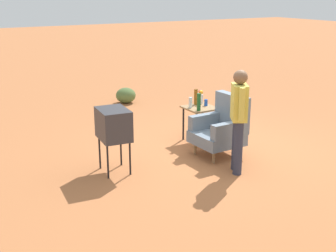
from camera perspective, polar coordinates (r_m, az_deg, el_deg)
ground_plane at (r=8.05m, az=6.67°, el=-3.33°), size 60.00×60.00×0.00m
armchair at (r=7.79m, az=6.88°, el=-0.17°), size 0.80×0.80×1.06m
side_table at (r=8.44m, az=4.09°, el=1.76°), size 0.56×0.56×0.67m
tv_on_stand at (r=6.96m, az=-6.97°, el=0.17°), size 0.64×0.50×1.03m
person_standing at (r=6.95m, az=9.03°, el=1.39°), size 0.50×0.37×1.64m
bottle_short_clear at (r=8.33m, az=2.89°, el=3.01°), size 0.06×0.06×0.20m
bottle_tall_amber at (r=8.57m, az=3.58°, el=3.75°), size 0.07×0.07×0.30m
bottle_wine_green at (r=8.12m, az=3.96°, el=3.07°), size 0.07×0.07×0.32m
soda_can_blue at (r=8.51m, az=4.87°, el=3.01°), size 0.07×0.07×0.12m
flower_vase at (r=8.64m, az=4.22°, el=3.84°), size 0.15×0.10×0.27m
shrub_near at (r=11.48m, az=-5.42°, el=3.92°), size 0.51×0.51×0.39m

